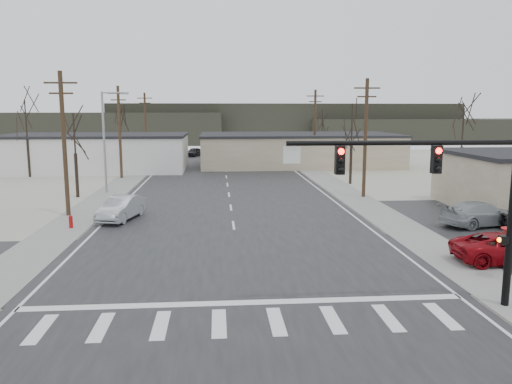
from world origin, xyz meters
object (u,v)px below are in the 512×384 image
fire_hydrant (71,222)px  sedan_crossing (121,208)px  car_far_a (260,160)px  car_parked_red (507,248)px  car_parked_silver (480,214)px  car_far_b (194,152)px  traffic_signal_mast (464,185)px

fire_hydrant → sedan_crossing: (2.70, 2.33, 0.38)m
fire_hydrant → car_far_a: car_far_a is taller
fire_hydrant → car_parked_red: (23.15, -9.00, 0.30)m
sedan_crossing → car_parked_silver: bearing=5.0°
sedan_crossing → car_parked_silver: 23.54m
car_far_b → car_parked_silver: bearing=-45.2°
sedan_crossing → car_far_b: 48.09m
sedan_crossing → car_parked_silver: (23.25, -3.68, -0.02)m
traffic_signal_mast → sedan_crossing: (-15.39, 16.54, -3.84)m
car_parked_red → car_far_a: bearing=10.9°
sedan_crossing → car_far_a: 35.51m
fire_hydrant → car_far_a: size_ratio=0.18×
fire_hydrant → car_parked_silver: car_parked_silver is taller
car_far_a → car_far_b: (-9.49, 14.69, -0.00)m
sedan_crossing → car_far_b: bearing=100.7°
fire_hydrant → car_parked_red: car_parked_red is taller
car_parked_silver → fire_hydrant: bearing=71.4°
traffic_signal_mast → fire_hydrant: traffic_signal_mast is taller
sedan_crossing → car_parked_red: sedan_crossing is taller
car_far_b → car_parked_silver: size_ratio=0.76×
traffic_signal_mast → car_far_a: 50.12m
car_parked_silver → sedan_crossing: bearing=65.4°
traffic_signal_mast → sedan_crossing: size_ratio=1.87×
sedan_crossing → car_parked_red: bearing=-15.0°
fire_hydrant → car_far_b: 50.64m
car_far_b → car_parked_silver: 55.61m
fire_hydrant → car_parked_silver: (25.95, -1.34, 0.36)m
traffic_signal_mast → car_far_b: traffic_signal_mast is taller
car_far_b → car_parked_red: 61.93m
fire_hydrant → car_parked_red: bearing=-21.2°
car_far_b → car_parked_silver: (20.51, -51.69, 0.07)m
traffic_signal_mast → car_far_b: 65.90m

